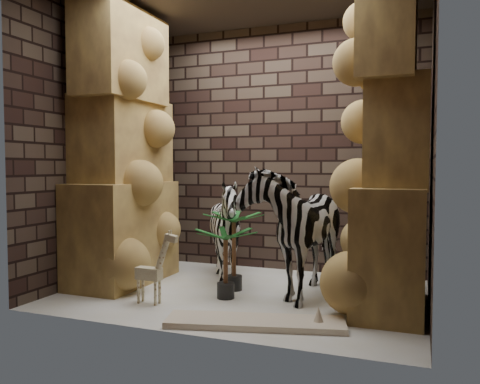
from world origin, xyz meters
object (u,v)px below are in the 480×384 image
at_px(palm_back, 226,263).
at_px(zebra_right, 297,218).
at_px(surfboard, 255,322).
at_px(giraffe_toy, 149,265).
at_px(zebra_left, 226,236).
at_px(palm_front, 234,251).

bearing_deg(palm_back, zebra_right, 35.70).
bearing_deg(zebra_right, surfboard, -88.37).
relative_size(giraffe_toy, palm_back, 1.04).
xyz_separation_m(zebra_left, giraffe_toy, (-0.34, -1.05, -0.15)).
distance_m(palm_front, surfboard, 1.18).
height_order(palm_front, palm_back, palm_front).
bearing_deg(zebra_right, palm_front, -164.35).
relative_size(giraffe_toy, surfboard, 0.50).
xyz_separation_m(zebra_right, palm_front, (-0.64, -0.12, -0.35)).
xyz_separation_m(zebra_right, surfboard, (-0.07, -1.08, -0.73)).
xyz_separation_m(zebra_right, giraffe_toy, (-1.20, -0.85, -0.40)).
distance_m(zebra_right, palm_front, 0.73).
distance_m(palm_front, palm_back, 0.32).
relative_size(zebra_left, giraffe_toy, 1.57).
distance_m(zebra_right, surfboard, 1.31).
bearing_deg(giraffe_toy, palm_front, 54.95).
relative_size(zebra_left, palm_back, 1.65).
height_order(palm_back, surfboard, palm_back).
xyz_separation_m(zebra_right, palm_back, (-0.60, -0.43, -0.41)).
bearing_deg(palm_back, zebra_left, 112.05).
height_order(giraffe_toy, palm_back, giraffe_toy).
xyz_separation_m(giraffe_toy, palm_front, (0.56, 0.74, 0.05)).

